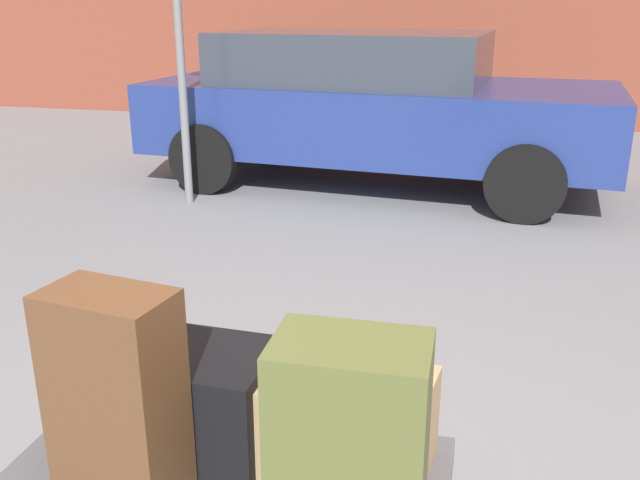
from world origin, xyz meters
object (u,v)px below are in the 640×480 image
(duffel_bag_black_rear_right, at_px, (176,397))
(suitcase_olive_front_left, at_px, (349,446))
(suitcase_brown_center, at_px, (116,399))
(no_parking_sign, at_px, (178,19))
(duffel_bag_tan_rear_left, at_px, (337,421))
(parked_car, at_px, (373,104))

(duffel_bag_black_rear_right, xyz_separation_m, suitcase_olive_front_left, (0.61, -0.28, 0.12))
(suitcase_brown_center, xyz_separation_m, no_parking_sign, (-1.61, 3.99, 0.89))
(duffel_bag_black_rear_right, height_order, suitcase_olive_front_left, suitcase_olive_front_left)
(suitcase_brown_center, height_order, duffel_bag_tan_rear_left, suitcase_brown_center)
(duffel_bag_black_rear_right, height_order, no_parking_sign, no_parking_sign)
(suitcase_olive_front_left, xyz_separation_m, duffel_bag_tan_rear_left, (-0.10, 0.30, -0.14))
(parked_car, height_order, no_parking_sign, no_parking_sign)
(duffel_bag_black_rear_right, xyz_separation_m, parked_car, (-0.22, 4.82, 0.25))
(suitcase_brown_center, bearing_deg, duffel_bag_tan_rear_left, 35.46)
(duffel_bag_tan_rear_left, xyz_separation_m, no_parking_sign, (-2.17, 3.71, 1.06))
(duffel_bag_tan_rear_left, bearing_deg, suitcase_brown_center, -146.46)
(suitcase_brown_center, bearing_deg, parked_car, 100.61)
(suitcase_brown_center, distance_m, parked_car, 5.08)
(parked_car, bearing_deg, duffel_bag_black_rear_right, -87.44)
(duffel_bag_black_rear_right, relative_size, suitcase_brown_center, 0.98)
(duffel_bag_black_rear_right, bearing_deg, suitcase_brown_center, -97.56)
(parked_car, bearing_deg, suitcase_olive_front_left, -80.75)
(parked_car, bearing_deg, duffel_bag_tan_rear_left, -81.32)
(suitcase_brown_center, bearing_deg, duffel_bag_black_rear_right, 89.18)
(duffel_bag_black_rear_right, bearing_deg, no_parking_sign, 115.87)
(suitcase_olive_front_left, height_order, duffel_bag_tan_rear_left, suitcase_olive_front_left)
(parked_car, bearing_deg, suitcase_brown_center, -88.07)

